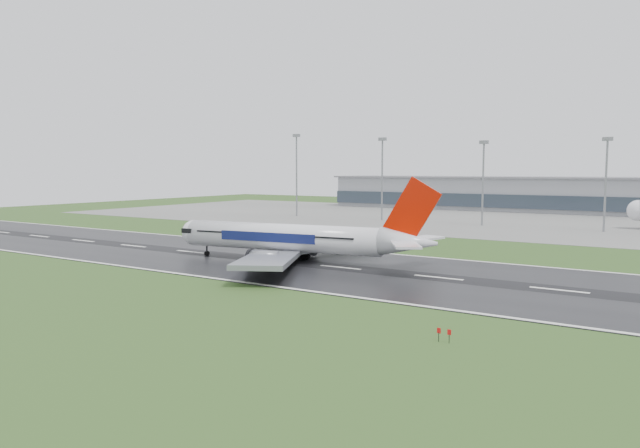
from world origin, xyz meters
The scene contains 9 objects.
ground centered at (0.00, 0.00, 0.00)m, with size 520.00×520.00×0.00m, color #274619.
runway centered at (0.00, 0.00, 0.05)m, with size 400.00×45.00×0.10m, color black.
apron centered at (0.00, 125.00, 0.04)m, with size 400.00×130.00×0.08m, color slate.
terminal centered at (0.00, 185.00, 7.50)m, with size 240.00×36.00×15.00m, color gray.
main_airliner centered at (-30.37, 0.66, 8.54)m, with size 57.16×54.44×16.88m, color silver, non-canonical shape.
floodmast_0 centered at (-99.86, 100.00, 16.13)m, with size 0.64×0.64×32.26m, color gray.
floodmast_1 centered at (-61.01, 100.00, 14.86)m, with size 0.64×0.64×29.72m, color gray.
floodmast_2 centered at (-23.04, 100.00, 13.82)m, with size 0.64×0.64×27.64m, color gray.
floodmast_3 centered at (14.59, 100.00, 13.84)m, with size 0.64×0.64×27.67m, color gray.
Camera 1 is at (37.01, -96.94, 19.00)m, focal length 32.86 mm.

